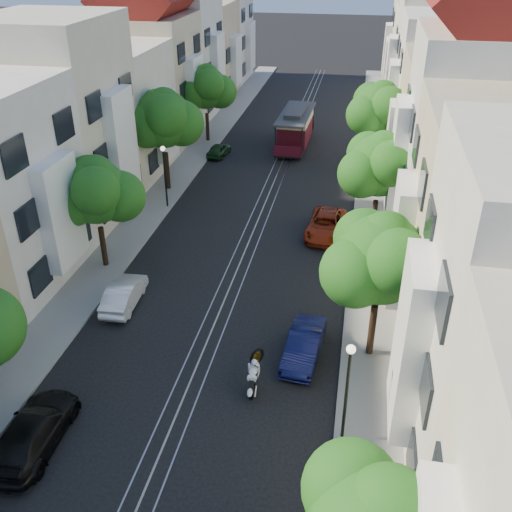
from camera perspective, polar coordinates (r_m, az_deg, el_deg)
The scene contains 24 objects.
ground at distance 42.71m, azimuth 1.85°, elevation 7.52°, with size 200.00×200.00×0.00m, color black.
sidewalk_east at distance 42.29m, azimuth 11.67°, elevation 6.77°, with size 2.50×80.00×0.12m, color gray.
sidewalk_west at distance 44.28m, azimuth -7.55°, elevation 8.19°, with size 2.50×80.00×0.12m, color gray.
rail_left at distance 42.78m, azimuth 1.12°, elevation 7.59°, with size 0.06×80.00×0.02m, color gray.
rail_slot at distance 42.70m, azimuth 1.85°, elevation 7.54°, with size 0.06×80.00×0.02m, color gray.
rail_right at distance 42.63m, azimuth 2.59°, elevation 7.48°, with size 0.06×80.00×0.02m, color gray.
lane_line at distance 42.71m, azimuth 1.85°, elevation 7.53°, with size 0.08×80.00×0.01m, color tan.
townhouses_east at distance 40.95m, azimuth 19.02°, elevation 12.65°, with size 7.75×72.00×12.00m.
townhouses_west at distance 44.29m, azimuth -13.92°, elevation 14.44°, with size 7.75×72.00×11.76m.
tree_e_b at distance 23.11m, azimuth 12.49°, elevation -0.53°, with size 4.93×4.08×6.68m.
tree_e_c at distance 33.17m, azimuth 12.37°, elevation 8.71°, with size 4.84×3.99×6.52m.
tree_e_d at distance 43.58m, azimuth 12.37°, elevation 14.09°, with size 5.01×4.16×6.85m.
tree_w_b at distance 30.61m, azimuth -15.69°, elevation 6.08°, with size 4.72×3.87×6.27m.
tree_w_c at distance 39.94m, azimuth -9.19°, elevation 13.28°, with size 5.13×4.28×7.09m.
tree_w_d at distance 50.20m, azimuth -4.98°, elevation 16.34°, with size 4.84×3.99×6.52m.
lamp_east at distance 20.10m, azimuth 9.19°, elevation -12.03°, with size 0.32×0.32×4.16m.
lamp_west at distance 37.70m, azimuth -9.15°, elevation 8.73°, with size 0.32×0.32×4.16m.
sportbike_rider at distance 23.09m, azimuth -0.21°, elevation -11.63°, with size 0.55×1.82×1.59m.
cable_car at distance 49.55m, azimuth 3.96°, elevation 12.80°, with size 2.66×7.80×2.97m.
parked_car_e_mid at distance 24.86m, azimuth 4.82°, elevation -8.88°, with size 1.36×3.89×1.28m, color #0B0F38.
parked_car_e_far at distance 34.81m, azimuth 6.98°, elevation 3.09°, with size 2.11×4.59×1.27m, color #9A280E.
parked_car_w_near at distance 22.58m, azimuth -21.38°, elevation -16.01°, with size 1.89×4.64×1.35m, color black.
parked_car_w_mid at distance 28.80m, azimuth -13.06°, elevation -3.70°, with size 1.30×3.73×1.23m, color silver.
parked_car_w_far at distance 47.68m, azimuth -3.73°, elevation 10.56°, with size 1.25×3.10×1.06m, color #16381B.
Camera 1 is at (5.94, -11.11, 16.09)m, focal length 40.00 mm.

